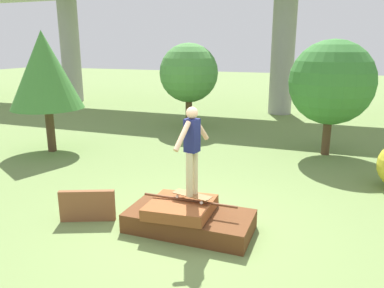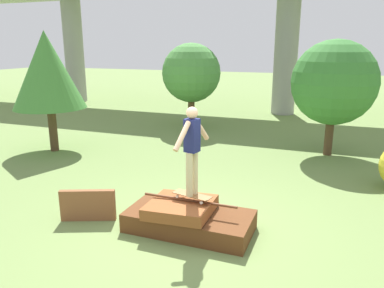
{
  "view_description": "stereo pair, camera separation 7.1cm",
  "coord_description": "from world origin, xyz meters",
  "views": [
    {
      "loc": [
        2.17,
        -5.83,
        3.29
      ],
      "look_at": [
        0.04,
        0.02,
        1.63
      ],
      "focal_mm": 35.0,
      "sensor_mm": 36.0,
      "label": 1
    },
    {
      "loc": [
        2.24,
        -5.81,
        3.29
      ],
      "look_at": [
        0.04,
        0.02,
        1.63
      ],
      "focal_mm": 35.0,
      "sensor_mm": 36.0,
      "label": 2
    }
  ],
  "objects": [
    {
      "name": "skater",
      "position": [
        0.04,
        0.02,
        1.6
      ],
      "size": [
        0.31,
        1.05,
        1.58
      ],
      "color": "#C6B78E",
      "rests_on": "skateboard"
    },
    {
      "name": "skateboard",
      "position": [
        0.04,
        0.02,
        0.68
      ],
      "size": [
        0.76,
        0.38,
        0.09
      ],
      "color": "brown",
      "rests_on": "scrap_pile"
    },
    {
      "name": "ground_plane",
      "position": [
        0.0,
        0.0,
        0.0
      ],
      "size": [
        80.0,
        80.0,
        0.0
      ],
      "primitive_type": "plane",
      "color": "olive"
    },
    {
      "name": "scrap_pile",
      "position": [
        -0.03,
        -0.02,
        0.24
      ],
      "size": [
        2.28,
        1.15,
        0.6
      ],
      "color": "#5B3319",
      "rests_on": "ground_plane"
    },
    {
      "name": "tree_behind_right",
      "position": [
        -5.94,
        3.44,
        2.52
      ],
      "size": [
        2.19,
        2.19,
        3.71
      ],
      "color": "#4C3823",
      "rests_on": "ground_plane"
    },
    {
      "name": "tree_behind_left",
      "position": [
        2.25,
        6.02,
        2.2
      ],
      "size": [
        2.49,
        2.49,
        3.45
      ],
      "color": "#4C3823",
      "rests_on": "ground_plane"
    },
    {
      "name": "tree_mid_back",
      "position": [
        -3.06,
        8.18,
        2.19
      ],
      "size": [
        2.31,
        2.31,
        3.36
      ],
      "color": "brown",
      "rests_on": "ground_plane"
    },
    {
      "name": "scrap_plank_loose",
      "position": [
        -1.96,
        -0.32,
        0.31
      ],
      "size": [
        1.01,
        0.49,
        0.61
      ],
      "color": "brown",
      "rests_on": "ground_plane"
    }
  ]
}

